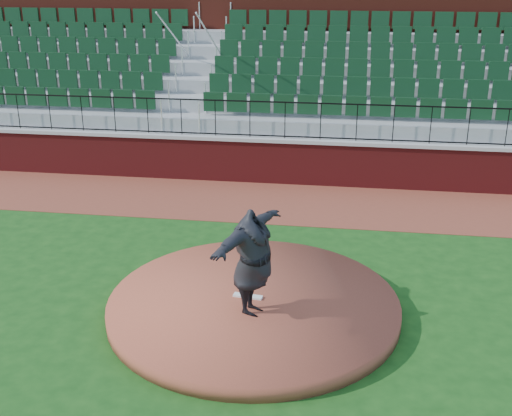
{
  "coord_description": "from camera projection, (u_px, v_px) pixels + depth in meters",
  "views": [
    {
      "loc": [
        1.71,
        -10.21,
        5.82
      ],
      "look_at": [
        0.0,
        1.5,
        1.3
      ],
      "focal_mm": 44.95,
      "sensor_mm": 36.0,
      "label": 1
    }
  ],
  "objects": [
    {
      "name": "pitchers_mound",
      "position": [
        254.0,
        305.0,
        11.42
      ],
      "size": [
        5.17,
        5.17,
        0.25
      ],
      "primitive_type": "cylinder",
      "color": "brown",
      "rests_on": "ground"
    },
    {
      "name": "warning_track",
      "position": [
        278.0,
        202.0,
        16.74
      ],
      "size": [
        34.0,
        3.2,
        0.01
      ],
      "primitive_type": "cube",
      "color": "brown",
      "rests_on": "ground"
    },
    {
      "name": "wall_cap",
      "position": [
        285.0,
        140.0,
        17.77
      ],
      "size": [
        34.0,
        0.45,
        0.1
      ],
      "primitive_type": "cube",
      "color": "#B7B7B7",
      "rests_on": "field_wall"
    },
    {
      "name": "pitching_rubber",
      "position": [
        248.0,
        296.0,
        11.44
      ],
      "size": [
        0.54,
        0.2,
        0.04
      ],
      "primitive_type": "cube",
      "rotation": [
        0.0,
        0.0,
        -0.13
      ],
      "color": "white",
      "rests_on": "pitchers_mound"
    },
    {
      "name": "field_wall",
      "position": [
        284.0,
        162.0,
        18.0
      ],
      "size": [
        34.0,
        0.35,
        1.2
      ],
      "primitive_type": "cube",
      "color": "maroon",
      "rests_on": "ground"
    },
    {
      "name": "pitcher",
      "position": [
        253.0,
        262.0,
        10.61
      ],
      "size": [
        1.3,
        2.4,
        1.89
      ],
      "primitive_type": "imported",
      "rotation": [
        0.0,
        0.0,
        1.26
      ],
      "color": "black",
      "rests_on": "pitchers_mound"
    },
    {
      "name": "wall_railing",
      "position": [
        285.0,
        120.0,
        17.57
      ],
      "size": [
        34.0,
        0.05,
        1.0
      ],
      "primitive_type": null,
      "color": "black",
      "rests_on": "wall_cap"
    },
    {
      "name": "ground",
      "position": [
        244.0,
        303.0,
        11.75
      ],
      "size": [
        90.0,
        90.0,
        0.0
      ],
      "primitive_type": "plane",
      "color": "#154413",
      "rests_on": "ground"
    },
    {
      "name": "concourse_wall",
      "position": [
        302.0,
        58.0,
        22.34
      ],
      "size": [
        34.0,
        0.5,
        5.5
      ],
      "primitive_type": "cube",
      "color": "maroon",
      "rests_on": "ground"
    },
    {
      "name": "seating_stands",
      "position": [
        294.0,
        85.0,
        19.92
      ],
      "size": [
        34.0,
        5.1,
        4.6
      ],
      "primitive_type": null,
      "color": "gray",
      "rests_on": "ground"
    }
  ]
}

